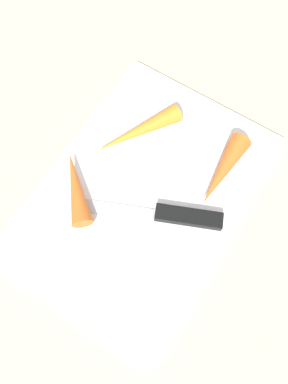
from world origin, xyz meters
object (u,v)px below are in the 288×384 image
at_px(knife, 177,218).
at_px(carrot_medium, 223,171).
at_px(carrot_shortest, 76,188).
at_px(carrot_longest, 138,131).
at_px(cutting_board, 144,194).

bearing_deg(knife, carrot_medium, -125.82).
xyz_separation_m(knife, carrot_shortest, (0.04, -0.14, 0.01)).
relative_size(knife, carrot_longest, 1.46).
xyz_separation_m(cutting_board, knife, (0.01, 0.06, 0.01)).
height_order(knife, carrot_shortest, carrot_shortest).
bearing_deg(carrot_longest, cutting_board, 67.36).
bearing_deg(cutting_board, carrot_longest, -141.95).
height_order(cutting_board, carrot_longest, carrot_longest).
height_order(cutting_board, carrot_medium, carrot_medium).
height_order(carrot_shortest, carrot_medium, carrot_medium).
bearing_deg(carrot_longest, carrot_medium, 123.53).
relative_size(cutting_board, carrot_medium, 3.23).
distance_m(knife, carrot_shortest, 0.14).
xyz_separation_m(carrot_longest, carrot_shortest, (0.12, -0.02, 0.00)).
height_order(knife, carrot_medium, carrot_medium).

